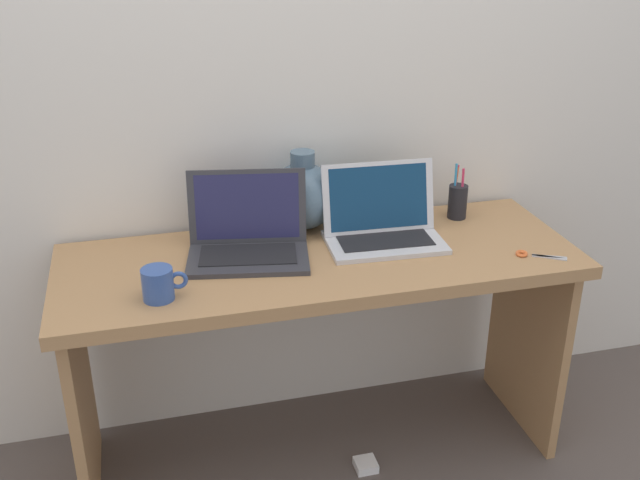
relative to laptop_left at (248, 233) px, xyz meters
name	(u,v)px	position (x,y,z in m)	size (l,w,h in m)	color
ground_plane	(320,449)	(0.20, -0.07, -0.79)	(6.00, 6.00, 0.00)	#564C47
back_wall	(294,75)	(0.20, 0.25, 0.41)	(4.40, 0.04, 2.40)	silver
desk	(320,300)	(0.20, -0.07, -0.22)	(1.54, 0.56, 0.73)	#AD7F51
laptop_left	(248,233)	(0.00, 0.00, 0.00)	(0.39, 0.30, 0.24)	#333338
laptop_right	(382,221)	(0.42, -0.01, 0.00)	(0.36, 0.25, 0.23)	silver
green_vase	(303,195)	(0.20, 0.15, 0.05)	(0.22, 0.22, 0.25)	slate
coffee_mug	(159,284)	(-0.27, -0.22, -0.02)	(0.12, 0.08, 0.09)	#335199
pen_cup	(457,201)	(0.71, 0.10, 0.00)	(0.06, 0.06, 0.18)	black
scissors	(532,255)	(0.81, -0.23, -0.06)	(0.14, 0.09, 0.01)	#B7B7BC
power_brick	(366,465)	(0.32, -0.20, -0.78)	(0.07, 0.07, 0.03)	white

